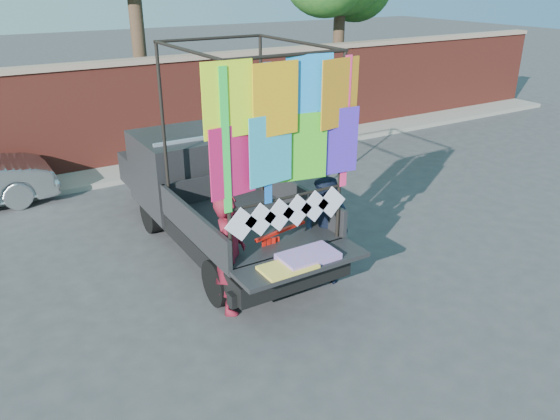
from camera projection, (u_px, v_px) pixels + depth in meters
ground at (263, 290)px, 8.39m from camera, size 90.00×90.00×0.00m
brick_wall at (121, 114)px, 13.35m from camera, size 30.00×0.45×2.61m
curb at (135, 171)px, 13.31m from camera, size 30.00×1.20×0.12m
pickup_truck at (206, 189)px, 9.86m from camera, size 2.27×5.69×3.58m
woman at (230, 254)px, 7.58m from camera, size 0.70×0.77×1.78m
man at (326, 231)px, 8.37m from camera, size 0.83×0.96×1.70m
streamer_bundle at (275, 245)px, 7.92m from camera, size 0.94×0.24×0.65m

